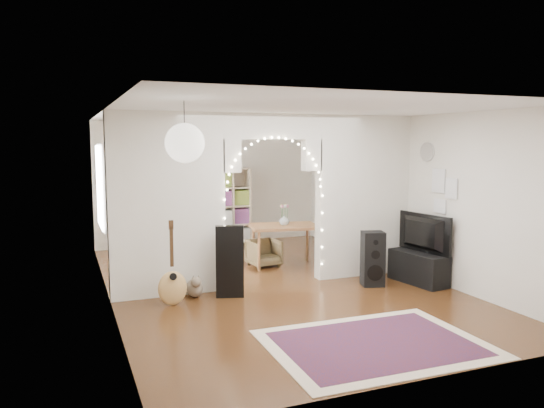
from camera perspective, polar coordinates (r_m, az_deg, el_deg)
name	(u,v)px	position (r m, az deg, el deg)	size (l,w,h in m)	color
floor	(272,284)	(8.59, 0.03, -8.56)	(7.50, 7.50, 0.00)	black
ceiling	(272,113)	(8.30, 0.03, 9.72)	(5.00, 7.50, 0.02)	white
wall_back	(210,183)	(11.89, -6.65, 2.26)	(5.00, 0.02, 2.70)	silver
wall_front	(422,241)	(5.08, 15.85, -3.89)	(5.00, 0.02, 2.70)	silver
wall_left	(107,207)	(7.78, -17.35, -0.34)	(0.02, 7.50, 2.70)	silver
wall_right	(405,194)	(9.55, 14.12, 1.02)	(0.02, 7.50, 2.70)	silver
divider_wall	(272,195)	(8.33, 0.03, 0.94)	(5.00, 0.20, 2.70)	silver
fairy_lights	(275,188)	(8.20, 0.36, 1.72)	(1.64, 0.04, 1.60)	#FFEABF
window	(100,187)	(9.56, -18.02, 1.80)	(0.04, 1.20, 1.40)	white
wall_clock	(428,152)	(9.01, 16.39, 5.40)	(0.31, 0.31, 0.03)	white
picture_frames	(443,191)	(8.73, 17.87, 1.37)	(0.02, 0.50, 0.70)	white
paper_lantern	(185,143)	(5.43, -9.37, 6.49)	(0.40, 0.40, 0.40)	white
ceiling_fan	(234,135)	(10.18, -4.16, 7.46)	(1.10, 1.10, 0.30)	gold
area_rug	(376,344)	(6.25, 11.10, -14.55)	(2.40, 1.80, 0.02)	maroon
guitar_case	(230,261)	(7.78, -4.57, -6.18)	(0.40, 0.13, 1.06)	black
acoustic_guitar	(172,274)	(7.51, -10.69, -7.44)	(0.41, 0.15, 1.01)	tan
tabby_cat	(195,287)	(7.92, -8.31, -8.85)	(0.26, 0.55, 0.36)	brown
floor_speaker	(373,259)	(8.53, 10.78, -5.82)	(0.40, 0.37, 0.86)	black
media_console	(418,268)	(8.89, 15.47, -6.63)	(0.40, 1.00, 0.50)	black
tv	(419,233)	(8.78, 15.58, -3.07)	(1.07, 0.14, 0.62)	black
bookcase	(213,207)	(11.70, -6.32, -0.30)	(1.65, 0.42, 1.69)	#C9B291
dining_table	(284,229)	(9.67, 1.32, -2.70)	(1.33, 1.01, 0.76)	brown
flower_vase	(284,220)	(9.65, 1.32, -1.71)	(0.18, 0.18, 0.19)	silver
dining_chair_left	(209,238)	(11.06, -6.75, -3.71)	(0.58, 0.60, 0.55)	brown
dining_chair_right	(264,253)	(9.71, -0.88, -5.28)	(0.53, 0.54, 0.49)	brown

